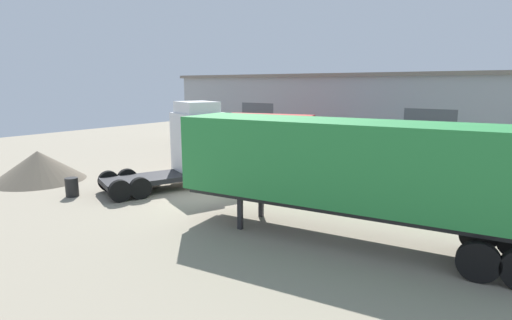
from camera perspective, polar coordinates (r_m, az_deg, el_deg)
ground_plane at (r=18.93m, az=-8.35°, el=-5.09°), size 60.00×60.00×0.00m
warehouse_building at (r=33.45m, az=13.70°, el=6.77°), size 31.23×8.31×5.91m
tractor_unit_white at (r=20.64m, az=-8.94°, el=1.96°), size 4.57×6.65×4.28m
container_trailer_green at (r=13.25m, az=13.06°, el=-0.79°), size 11.73×4.00×3.99m
box_truck_blue at (r=24.01m, az=3.33°, el=2.97°), size 7.73×4.23×3.32m
gravel_pile at (r=24.47m, az=-28.64°, el=-0.74°), size 4.70×4.70×1.62m
oil_drum at (r=20.43m, az=-24.81°, el=-3.53°), size 0.58×0.58×0.88m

